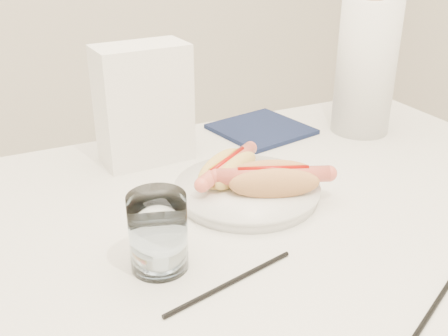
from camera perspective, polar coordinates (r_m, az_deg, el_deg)
name	(u,v)px	position (r m, az deg, el deg)	size (l,w,h in m)	color
table	(238,257)	(0.80, 1.57, -9.61)	(1.20, 0.80, 0.75)	silver
plate	(247,192)	(0.84, 2.48, -2.59)	(0.22, 0.22, 0.02)	silver
hotdog_left	(228,169)	(0.84, 0.41, -0.10)	(0.14, 0.12, 0.04)	#EBBF5E
hotdog_right	(273,180)	(0.81, 5.29, -1.24)	(0.17, 0.11, 0.05)	tan
water_glass	(158,232)	(0.66, -7.12, -6.90)	(0.07, 0.07, 0.10)	white
chopstick_near	(230,283)	(0.65, 0.70, -12.26)	(0.01, 0.01, 0.19)	black
chopstick_far	(430,312)	(0.65, 21.37, -14.31)	(0.01, 0.01, 0.20)	black
napkin_box	(144,104)	(0.94, -8.67, 6.80)	(0.16, 0.09, 0.21)	white
navy_napkin	(261,129)	(1.10, 4.03, 4.21)	(0.17, 0.17, 0.01)	#111A38
paper_towel_roll	(366,68)	(1.10, 15.05, 10.34)	(0.12, 0.12, 0.26)	silver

